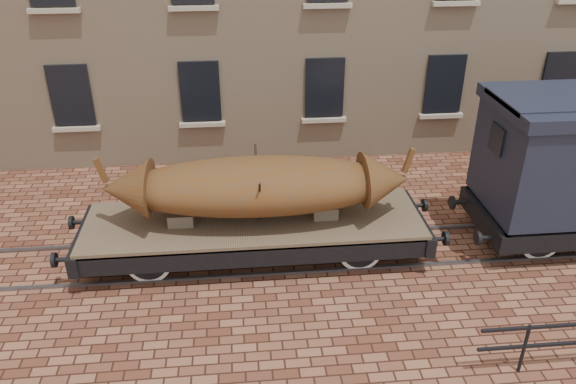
{
  "coord_description": "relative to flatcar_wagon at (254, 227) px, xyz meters",
  "views": [
    {
      "loc": [
        -1.53,
        -10.27,
        7.13
      ],
      "look_at": [
        -0.48,
        0.5,
        1.3
      ],
      "focal_mm": 35.0,
      "sensor_mm": 36.0,
      "label": 1
    }
  ],
  "objects": [
    {
      "name": "ground",
      "position": [
        1.26,
        0.0,
        -0.76
      ],
      "size": [
        90.0,
        90.0,
        0.0
      ],
      "primitive_type": "plane",
      "color": "#572B1D"
    },
    {
      "name": "rail_track",
      "position": [
        1.26,
        0.0,
        -0.73
      ],
      "size": [
        30.0,
        1.52,
        0.06
      ],
      "color": "#59595E",
      "rests_on": "ground"
    },
    {
      "name": "flatcar_wagon",
      "position": [
        0.0,
        0.0,
        0.0
      ],
      "size": [
        8.08,
        2.19,
        1.22
      ],
      "color": "brown",
      "rests_on": "ground"
    },
    {
      "name": "iron_boat",
      "position": [
        0.11,
        0.0,
        1.0
      ],
      "size": [
        6.47,
        1.89,
        1.55
      ],
      "color": "#5F310D",
      "rests_on": "flatcar_wagon"
    }
  ]
}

